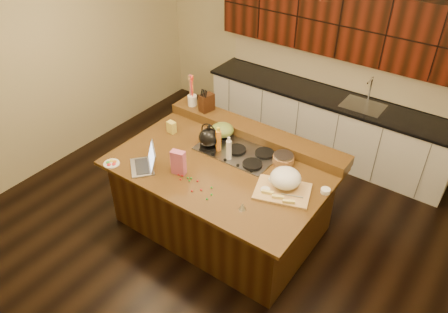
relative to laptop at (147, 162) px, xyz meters
The scene contains 33 objects.
room 0.90m from the laptop, 38.82° to the left, with size 5.52×5.02×2.72m.
island 0.98m from the laptop, 38.82° to the left, with size 2.40×1.60×0.92m.
back_ledge 1.38m from the laptop, 62.17° to the left, with size 2.40×0.30×0.12m, color black.
cooktop 1.04m from the laptop, 51.82° to the left, with size 0.92×0.52×0.05m.
back_counter 2.90m from the laptop, 71.02° to the left, with size 3.70×0.66×2.40m.
kettle 0.77m from the laptop, 63.50° to the left, with size 0.24×0.24×0.22m, color black.
green_bowl 1.01m from the laptop, 70.11° to the left, with size 0.28×0.28×0.15m, color olive.
laptop is the anchor object (origin of this frame).
oil_bottle 0.85m from the laptop, 57.01° to the left, with size 0.07×0.07×0.27m, color orange.
vinegar_bottle 0.92m from the laptop, 44.44° to the left, with size 0.06×0.06×0.25m, color silver.
wooden_tray 1.52m from the laptop, 21.48° to the left, with size 0.66×0.56×0.23m.
ramekin_a 1.35m from the laptop, 16.87° to the left, with size 0.10×0.10×0.04m, color white.
ramekin_b 1.94m from the laptop, 22.76° to the left, with size 0.10×0.10×0.04m, color white.
ramekin_c 1.40m from the laptop, 24.65° to the left, with size 0.10×0.10×0.04m, color white.
strainer_bowl 1.52m from the laptop, 38.62° to the left, with size 0.24×0.24×0.09m, color #996B3F.
kitchen_timer 1.24m from the laptop, ahead, with size 0.08×0.08×0.07m, color silver.
pink_bag 0.39m from the laptop, 19.34° to the left, with size 0.15×0.08×0.28m, color #BE597A.
candy_plate 0.41m from the laptop, 151.94° to the right, with size 0.18×0.18×0.01m, color white.
package_box 0.74m from the laptop, 109.52° to the left, with size 0.11×0.07×0.15m, color #D6C44B.
utensil_crock 1.27m from the laptop, 105.27° to the left, with size 0.12×0.12×0.14m, color white.
knife_block 1.23m from the laptop, 94.46° to the left, with size 0.11×0.18×0.23m, color black.
gumdrop_0 0.46m from the laptop, ahead, with size 0.02×0.02×0.02m, color red.
gumdrop_1 0.81m from the laptop, ahead, with size 0.02×0.02×0.02m, color #198C26.
gumdrop_2 0.67m from the laptop, ahead, with size 0.02×0.02×0.02m, color red.
gumdrop_3 0.87m from the laptop, ahead, with size 0.02×0.02×0.02m, color #198C26.
gumdrop_4 0.39m from the laptop, 13.14° to the left, with size 0.02×0.02×0.02m, color red.
gumdrop_5 0.55m from the laptop, ahead, with size 0.02×0.02×0.02m, color #198C26.
gumdrop_6 0.63m from the laptop, 11.20° to the left, with size 0.02×0.02×0.02m, color red.
gumdrop_7 0.87m from the laptop, ahead, with size 0.02×0.02×0.02m, color #198C26.
gumdrop_8 0.44m from the laptop, 13.31° to the left, with size 0.02×0.02×0.02m, color red.
gumdrop_9 0.55m from the laptop, 12.57° to the left, with size 0.02×0.02×0.02m, color #198C26.
gumdrop_10 0.74m from the laptop, ahead, with size 0.02×0.02×0.02m, color red.
gumdrop_11 0.51m from the laptop, 11.76° to the left, with size 0.02×0.02×0.02m, color #198C26.
Camera 1 is at (2.29, -3.15, 3.85)m, focal length 35.00 mm.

